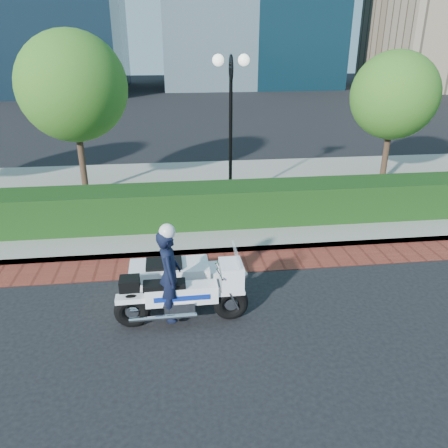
{
  "coord_description": "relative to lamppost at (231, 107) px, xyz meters",
  "views": [
    {
      "loc": [
        -0.74,
        -7.26,
        4.7
      ],
      "look_at": [
        0.34,
        1.43,
        1.0
      ],
      "focal_mm": 35.0,
      "sensor_mm": 36.0,
      "label": 1
    }
  ],
  "objects": [
    {
      "name": "ground",
      "position": [
        -1.0,
        -5.2,
        -2.96
      ],
      "size": [
        120.0,
        120.0,
        0.0
      ],
      "primitive_type": "plane",
      "color": "black",
      "rests_on": "ground"
    },
    {
      "name": "brick_strip",
      "position": [
        -1.0,
        -3.7,
        -2.95
      ],
      "size": [
        60.0,
        1.0,
        0.01
      ],
      "primitive_type": "cube",
      "color": "maroon",
      "rests_on": "ground"
    },
    {
      "name": "sidewalk",
      "position": [
        -1.0,
        0.8,
        -2.88
      ],
      "size": [
        60.0,
        8.0,
        0.15
      ],
      "primitive_type": "cube",
      "color": "gray",
      "rests_on": "ground"
    },
    {
      "name": "hedge_main",
      "position": [
        -1.0,
        -1.6,
        -2.31
      ],
      "size": [
        18.0,
        1.2,
        1.0
      ],
      "primitive_type": "cube",
      "color": "black",
      "rests_on": "sidewalk"
    },
    {
      "name": "lamppost",
      "position": [
        0.0,
        0.0,
        0.0
      ],
      "size": [
        1.02,
        0.7,
        4.21
      ],
      "color": "black",
      "rests_on": "sidewalk"
    },
    {
      "name": "tree_b",
      "position": [
        -4.5,
        1.3,
        0.48
      ],
      "size": [
        3.2,
        3.2,
        4.89
      ],
      "color": "#332319",
      "rests_on": "sidewalk"
    },
    {
      "name": "tree_c",
      "position": [
        5.5,
        1.3,
        0.09
      ],
      "size": [
        2.8,
        2.8,
        4.3
      ],
      "color": "#332319",
      "rests_on": "sidewalk"
    },
    {
      "name": "police_motorcycle",
      "position": [
        -1.77,
        -5.52,
        -2.29
      ],
      "size": [
        2.39,
        1.68,
        1.94
      ],
      "rotation": [
        0.0,
        0.0,
        0.01
      ],
      "color": "black",
      "rests_on": "ground"
    }
  ]
}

